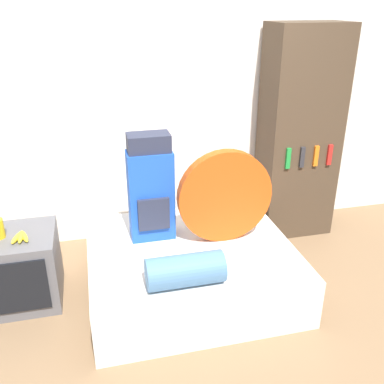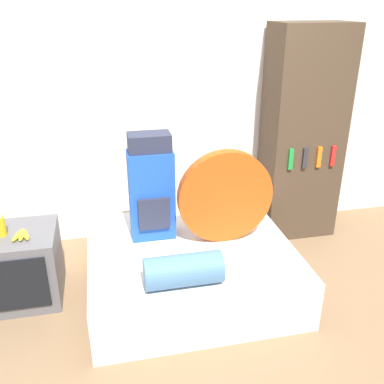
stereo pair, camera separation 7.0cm
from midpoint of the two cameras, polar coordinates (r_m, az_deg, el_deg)
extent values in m
plane|color=#846647|center=(3.05, 3.45, -19.34)|extent=(16.00, 16.00, 0.00)
cube|color=white|center=(3.90, -3.29, 12.33)|extent=(8.00, 0.05, 2.60)
cube|color=silver|center=(3.39, -0.82, -9.99)|extent=(1.53, 1.34, 0.39)
cube|color=blue|center=(3.28, -6.10, -0.44)|extent=(0.34, 0.20, 0.70)
cube|color=#282D42|center=(3.14, -6.46, 6.56)|extent=(0.31, 0.19, 0.13)
cube|color=#282D42|center=(3.23, -5.73, -2.98)|extent=(0.24, 0.03, 0.25)
cylinder|color=#D14C14|center=(3.23, 3.77, -0.58)|extent=(0.73, 0.09, 0.73)
cylinder|color=teal|center=(2.82, -1.63, -10.41)|extent=(0.51, 0.22, 0.22)
cube|color=#5B5B60|center=(3.49, -22.67, -9.37)|extent=(0.58, 0.52, 0.55)
cube|color=black|center=(3.26, -23.30, -11.71)|extent=(0.46, 0.02, 0.40)
ellipsoid|color=yellow|center=(3.28, -22.85, -5.58)|extent=(0.09, 0.18, 0.04)
ellipsoid|color=yellow|center=(3.28, -22.44, -5.55)|extent=(0.04, 0.18, 0.04)
ellipsoid|color=yellow|center=(3.27, -22.02, -5.52)|extent=(0.09, 0.18, 0.04)
cube|color=#473828|center=(4.08, 13.61, 7.47)|extent=(0.67, 0.42, 1.94)
cube|color=#1E8E38|center=(3.85, 12.18, 4.40)|extent=(0.04, 0.02, 0.19)
cube|color=#2D2D33|center=(3.91, 13.98, 4.52)|extent=(0.04, 0.02, 0.19)
cube|color=orange|center=(3.97, 15.72, 4.64)|extent=(0.04, 0.02, 0.19)
cube|color=red|center=(4.04, 17.40, 4.75)|extent=(0.04, 0.02, 0.19)
camera|label=1|loc=(0.03, -90.65, -0.29)|focal=40.00mm
camera|label=2|loc=(0.03, 89.35, 0.29)|focal=40.00mm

